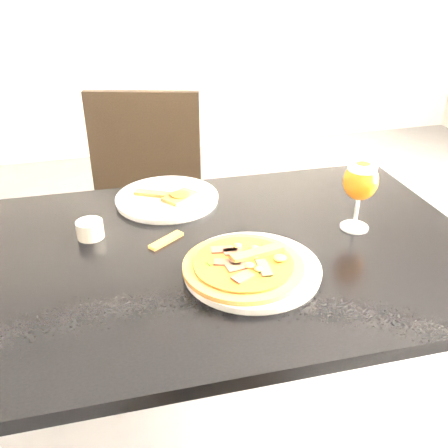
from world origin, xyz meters
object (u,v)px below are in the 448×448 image
object	(u,v)px
chair_far	(144,214)
pizza	(244,265)
beer_glass	(361,181)
dining_table	(226,279)

from	to	relation	value
chair_far	pizza	xyz separation A→B (m)	(0.13, -0.80, 0.26)
chair_far	pizza	distance (m)	0.85
chair_far	beer_glass	bearing A→B (deg)	-39.38
beer_glass	pizza	bearing A→B (deg)	-159.22
dining_table	pizza	world-z (taller)	pizza
dining_table	pizza	distance (m)	0.16
pizza	beer_glass	xyz separation A→B (m)	(0.33, 0.12, 0.10)
dining_table	beer_glass	xyz separation A→B (m)	(0.34, 0.01, 0.22)
dining_table	chair_far	bearing A→B (deg)	101.85
pizza	chair_far	bearing A→B (deg)	99.47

